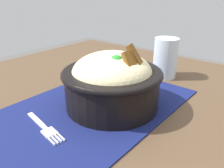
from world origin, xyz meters
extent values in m
cube|color=#4C3826|center=(0.00, 0.00, 0.71)|extent=(1.02, 0.98, 0.03)
cylinder|color=#412F20|center=(-0.45, -0.43, 0.35)|extent=(0.04, 0.04, 0.69)
cube|color=#11194C|center=(-0.02, -0.02, 0.73)|extent=(0.46, 0.29, 0.00)
cylinder|color=black|center=(-0.06, 0.01, 0.77)|extent=(0.20, 0.20, 0.08)
torus|color=black|center=(-0.06, 0.01, 0.80)|extent=(0.21, 0.21, 0.01)
ellipsoid|color=beige|center=(-0.06, 0.01, 0.80)|extent=(0.19, 0.19, 0.08)
sphere|color=#24822B|center=(-0.09, 0.02, 0.83)|extent=(0.03, 0.03, 0.03)
sphere|color=#24822B|center=(-0.06, 0.02, 0.83)|extent=(0.03, 0.03, 0.03)
sphere|color=#24822B|center=(-0.04, 0.03, 0.83)|extent=(0.04, 0.04, 0.04)
cylinder|color=orange|center=(-0.07, 0.02, 0.82)|extent=(0.03, 0.04, 0.01)
cylinder|color=orange|center=(-0.01, 0.03, 0.82)|extent=(0.03, 0.02, 0.01)
cylinder|color=orange|center=(-0.04, 0.03, 0.82)|extent=(0.02, 0.04, 0.01)
cube|color=brown|center=(-0.05, 0.06, 0.83)|extent=(0.03, 0.04, 0.04)
cube|color=brown|center=(-0.06, 0.06, 0.83)|extent=(0.02, 0.03, 0.04)
cube|color=brown|center=(-0.07, 0.06, 0.84)|extent=(0.03, 0.04, 0.05)
cube|color=brown|center=(-0.08, 0.05, 0.83)|extent=(0.03, 0.04, 0.04)
cube|color=silver|center=(0.08, -0.06, 0.73)|extent=(0.02, 0.06, 0.00)
cube|color=silver|center=(0.09, -0.03, 0.73)|extent=(0.01, 0.01, 0.00)
cube|color=silver|center=(0.09, -0.01, 0.73)|extent=(0.03, 0.03, 0.00)
cube|color=silver|center=(0.11, 0.01, 0.73)|extent=(0.01, 0.02, 0.00)
cube|color=silver|center=(0.10, 0.01, 0.73)|extent=(0.01, 0.02, 0.00)
cube|color=silver|center=(0.10, 0.01, 0.73)|extent=(0.01, 0.02, 0.00)
cube|color=silver|center=(0.09, 0.02, 0.73)|extent=(0.01, 0.02, 0.00)
cylinder|color=silver|center=(-0.29, 0.01, 0.78)|extent=(0.07, 0.07, 0.11)
cylinder|color=silver|center=(-0.29, 0.01, 0.75)|extent=(0.06, 0.06, 0.05)
camera|label=1|loc=(0.28, 0.29, 0.97)|focal=36.58mm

